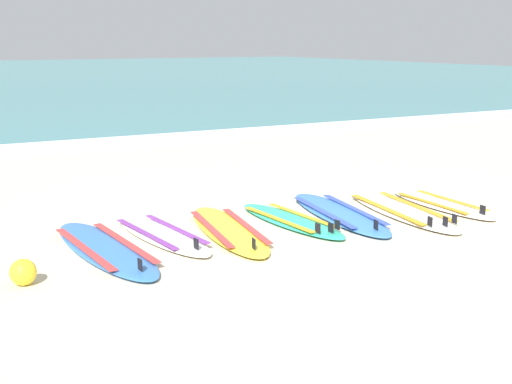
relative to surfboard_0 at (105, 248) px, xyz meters
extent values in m
plane|color=beige|center=(2.77, -0.19, -0.04)|extent=(80.00, 80.00, 0.00)
cube|color=white|center=(2.77, 7.43, 0.02)|extent=(80.00, 0.86, 0.11)
ellipsoid|color=#3875CC|center=(0.00, 0.00, 0.00)|extent=(0.73, 2.50, 0.07)
cube|color=#D13838|center=(-0.22, -0.01, 0.04)|extent=(0.16, 1.73, 0.01)
cube|color=#D13838|center=(0.22, 0.01, 0.04)|extent=(0.16, 1.73, 0.01)
cube|color=black|center=(0.04, -0.96, 0.09)|extent=(0.02, 0.09, 0.11)
ellipsoid|color=white|center=(0.73, 0.23, 0.00)|extent=(0.69, 2.13, 0.07)
cube|color=purple|center=(0.54, 0.21, 0.04)|extent=(0.19, 1.47, 0.01)
cube|color=purple|center=(0.92, 0.24, 0.04)|extent=(0.19, 1.47, 0.01)
cube|color=black|center=(0.79, -0.59, 0.09)|extent=(0.02, 0.09, 0.11)
ellipsoid|color=yellow|center=(1.48, 0.03, 0.00)|extent=(1.00, 2.42, 0.07)
cube|color=#D13838|center=(1.28, 0.06, 0.04)|extent=(0.38, 1.64, 0.01)
cube|color=#D13838|center=(1.69, -0.01, 0.04)|extent=(0.38, 1.64, 0.01)
cube|color=black|center=(1.32, -0.88, 0.09)|extent=(0.03, 0.09, 0.11)
ellipsoid|color=#2DB793|center=(2.35, 0.05, 0.00)|extent=(0.61, 2.05, 0.07)
cube|color=gold|center=(2.17, 0.04, 0.04)|extent=(0.14, 1.42, 0.01)
cube|color=gold|center=(2.53, 0.06, 0.04)|extent=(0.14, 1.42, 0.01)
cube|color=black|center=(2.39, -0.74, 0.09)|extent=(0.02, 0.09, 0.11)
cube|color=black|center=(2.25, -0.69, 0.09)|extent=(0.02, 0.09, 0.11)
cube|color=black|center=(2.53, -0.68, 0.09)|extent=(0.02, 0.09, 0.11)
ellipsoid|color=#3875CC|center=(3.07, 0.05, 0.00)|extent=(1.02, 2.52, 0.07)
cube|color=#334CB2|center=(2.86, 0.09, 0.04)|extent=(0.37, 1.70, 0.01)
cube|color=#334CB2|center=(3.29, 0.01, 0.04)|extent=(0.37, 1.70, 0.01)
cube|color=black|center=(2.91, -0.89, 0.09)|extent=(0.03, 0.09, 0.11)
ellipsoid|color=white|center=(3.87, -0.21, 0.00)|extent=(0.99, 2.53, 0.07)
cube|color=gold|center=(3.65, -0.18, 0.04)|extent=(0.36, 1.72, 0.01)
cube|color=gold|center=(4.09, -0.25, 0.04)|extent=(0.36, 1.72, 0.01)
cube|color=black|center=(3.72, -1.16, 0.09)|extent=(0.03, 0.09, 0.11)
cube|color=black|center=(3.56, -1.08, 0.09)|extent=(0.03, 0.09, 0.11)
cube|color=black|center=(3.90, -1.13, 0.09)|extent=(0.03, 0.09, 0.11)
ellipsoid|color=white|center=(4.56, -0.22, 0.00)|extent=(0.56, 1.94, 0.07)
cube|color=gold|center=(4.39, -0.21, 0.04)|extent=(0.12, 1.35, 0.01)
cube|color=gold|center=(4.74, -0.22, 0.04)|extent=(0.12, 1.35, 0.01)
cube|color=black|center=(4.53, -0.97, 0.09)|extent=(0.02, 0.09, 0.11)
sphere|color=yellow|center=(-0.97, -0.65, 0.09)|extent=(0.25, 0.25, 0.25)
camera|label=1|loc=(-2.11, -7.06, 2.17)|focal=49.64mm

